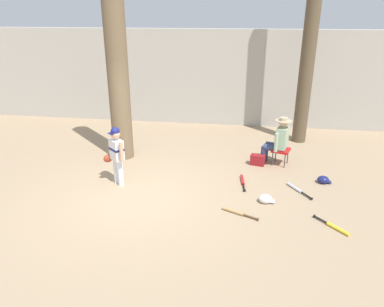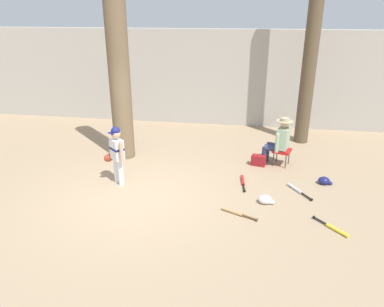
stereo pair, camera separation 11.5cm
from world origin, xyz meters
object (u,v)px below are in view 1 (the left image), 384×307
(tree_near_player, at_px, (118,75))
(bat_red_barrel, at_px, (243,181))
(tree_behind_spectator, at_px, (310,41))
(handbag_beside_stool, at_px, (258,160))
(bat_yellow_trainer, at_px, (335,227))
(young_ballplayer, at_px, (116,152))
(bat_aluminum_silver, at_px, (296,189))
(batting_helmet_white, at_px, (266,199))
(batting_helmet_navy, at_px, (323,180))
(bat_wood_tan, at_px, (236,212))
(folding_stool, at_px, (281,151))
(seated_spectator, at_px, (278,139))

(tree_near_player, relative_size, bat_red_barrel, 6.82)
(tree_behind_spectator, distance_m, handbag_beside_stool, 3.53)
(tree_behind_spectator, xyz_separation_m, bat_yellow_trainer, (0.08, -4.63, -2.76))
(tree_behind_spectator, relative_size, young_ballplayer, 4.66)
(handbag_beside_stool, distance_m, bat_aluminum_silver, 1.49)
(bat_red_barrel, bearing_deg, tree_behind_spectator, 62.72)
(tree_behind_spectator, xyz_separation_m, batting_helmet_white, (-1.09, -3.85, -2.71))
(bat_yellow_trainer, xyz_separation_m, batting_helmet_navy, (0.12, 1.85, 0.04))
(tree_near_player, relative_size, bat_yellow_trainer, 8.75)
(tree_behind_spectator, distance_m, bat_wood_tan, 5.43)
(bat_aluminum_silver, bearing_deg, young_ballplayer, -176.10)
(bat_aluminum_silver, bearing_deg, batting_helmet_navy, 35.87)
(young_ballplayer, height_order, handbag_beside_stool, young_ballplayer)
(batting_helmet_navy, bearing_deg, young_ballplayer, -170.93)
(young_ballplayer, bearing_deg, tree_behind_spectator, 39.34)
(tree_near_player, xyz_separation_m, handbag_beside_stool, (3.44, -0.05, -1.98))
(young_ballplayer, height_order, batting_helmet_navy, young_ballplayer)
(young_ballplayer, height_order, bat_red_barrel, young_ballplayer)
(tree_near_player, height_order, bat_red_barrel, tree_near_player)
(tree_behind_spectator, distance_m, young_ballplayer, 5.87)
(tree_behind_spectator, relative_size, bat_aluminum_silver, 8.87)
(tree_near_player, relative_size, handbag_beside_stool, 15.02)
(young_ballplayer, relative_size, bat_wood_tan, 1.89)
(folding_stool, relative_size, bat_aluminum_silver, 0.74)
(tree_near_player, relative_size, tree_behind_spectator, 0.84)
(seated_spectator, xyz_separation_m, bat_yellow_trainer, (0.84, -2.80, -0.61))
(handbag_beside_stool, xyz_separation_m, bat_wood_tan, (-0.44, -2.39, -0.10))
(bat_red_barrel, distance_m, bat_aluminum_silver, 1.16)
(young_ballplayer, distance_m, bat_red_barrel, 2.83)
(tree_behind_spectator, relative_size, batting_helmet_navy, 20.16)
(seated_spectator, height_order, bat_aluminum_silver, seated_spectator)
(bat_red_barrel, distance_m, bat_yellow_trainer, 2.30)
(young_ballplayer, relative_size, handbag_beside_stool, 3.84)
(seated_spectator, xyz_separation_m, bat_wood_tan, (-0.89, -2.54, -0.61))
(bat_red_barrel, xyz_separation_m, bat_aluminum_silver, (1.14, -0.21, 0.00))
(folding_stool, xyz_separation_m, batting_helmet_white, (-0.42, -1.99, -0.29))
(tree_near_player, bearing_deg, bat_yellow_trainer, -29.68)
(bat_yellow_trainer, bearing_deg, bat_red_barrel, 135.39)
(bat_yellow_trainer, height_order, batting_helmet_navy, batting_helmet_navy)
(tree_near_player, height_order, bat_wood_tan, tree_near_player)
(folding_stool, bearing_deg, bat_yellow_trainer, -74.82)
(seated_spectator, xyz_separation_m, batting_helmet_navy, (0.97, -0.95, -0.57))
(bat_aluminum_silver, xyz_separation_m, batting_helmet_navy, (0.62, 0.45, 0.04))
(bat_wood_tan, xyz_separation_m, batting_helmet_navy, (1.86, 1.60, 0.04))
(tree_near_player, relative_size, folding_stool, 10.07)
(batting_helmet_navy, bearing_deg, bat_yellow_trainer, -93.80)
(seated_spectator, bearing_deg, bat_yellow_trainer, -73.22)
(seated_spectator, distance_m, bat_aluminum_silver, 1.56)
(folding_stool, relative_size, batting_helmet_white, 1.62)
(young_ballplayer, xyz_separation_m, folding_stool, (3.58, 1.63, -0.38))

